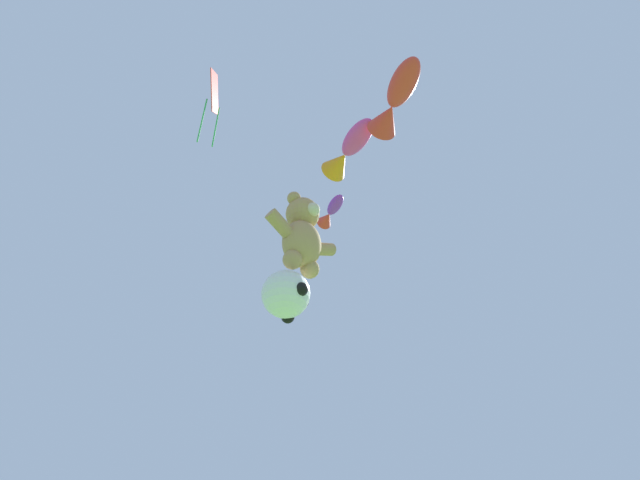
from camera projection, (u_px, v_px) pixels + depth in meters
name	position (u px, v px, depth m)	size (l,w,h in m)	color
teddy_bear_kite	(302.00, 234.00, 12.23)	(2.23, 0.98, 2.27)	tan
soccer_ball_kite	(286.00, 294.00, 11.05)	(1.20, 1.19, 1.10)	white
fish_kite_violet	(331.00, 212.00, 15.54)	(0.99, 1.49, 0.47)	purple
fish_kite_magenta	(348.00, 151.00, 14.04)	(1.37, 2.28, 0.76)	#E53F9E
fish_kite_crimson	(395.00, 101.00, 12.31)	(1.74, 2.26, 0.78)	red
diamond_kite	(214.00, 96.00, 11.55)	(0.94, 0.99, 2.47)	red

